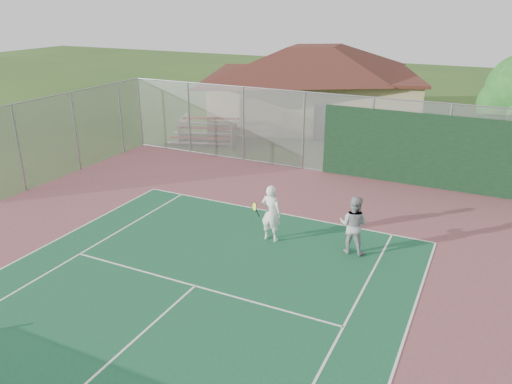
% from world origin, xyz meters
% --- Properties ---
extents(back_fence, '(20.08, 0.11, 3.53)m').
position_xyz_m(back_fence, '(2.11, 16.98, 1.67)').
color(back_fence, gray).
rests_on(back_fence, ground).
extents(side_fence_left, '(0.08, 9.00, 3.50)m').
position_xyz_m(side_fence_left, '(-10.00, 12.50, 1.75)').
color(side_fence_left, gray).
rests_on(side_fence_left, ground).
extents(clubhouse, '(14.90, 12.25, 5.54)m').
position_xyz_m(clubhouse, '(-3.73, 25.79, 2.81)').
color(clubhouse, tan).
rests_on(clubhouse, ground).
extents(bleachers, '(3.94, 2.99, 1.24)m').
position_xyz_m(bleachers, '(-7.18, 18.94, 0.66)').
color(bleachers, '#963722').
rests_on(bleachers, ground).
extents(player_white_front, '(0.95, 0.68, 1.85)m').
position_xyz_m(player_white_front, '(0.68, 9.82, 0.93)').
color(player_white_front, white).
rests_on(player_white_front, ground).
extents(player_grey_back, '(0.90, 0.71, 1.81)m').
position_xyz_m(player_grey_back, '(3.24, 10.15, 0.91)').
color(player_grey_back, '#95979A').
rests_on(player_grey_back, ground).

